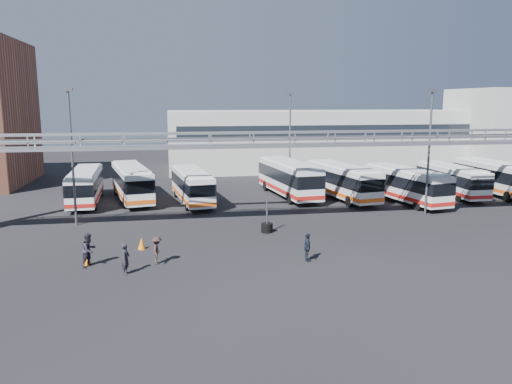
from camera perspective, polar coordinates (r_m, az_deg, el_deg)
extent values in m
plane|color=black|center=(33.15, 6.10, -5.96)|extent=(140.00, 140.00, 0.00)
cube|color=gray|center=(36.80, 4.14, 5.36)|extent=(50.00, 1.80, 0.22)
cube|color=gray|center=(35.91, 4.49, 6.75)|extent=(50.00, 0.10, 0.10)
cube|color=gray|center=(37.56, 3.84, 6.91)|extent=(50.00, 0.10, 0.10)
cube|color=#4C4F54|center=(40.67, 2.78, 6.12)|extent=(45.00, 0.50, 0.35)
cube|color=#9E9E99|center=(71.88, 7.08, 6.02)|extent=(42.00, 14.00, 8.00)
cube|color=#B2B2AD|center=(78.28, 27.11, 6.42)|extent=(14.00, 12.00, 11.00)
cylinder|color=#4C4F54|center=(39.46, -20.25, 3.48)|extent=(0.18, 0.18, 10.00)
cube|color=#4C4F54|center=(39.24, -20.72, 10.89)|extent=(0.70, 0.35, 0.22)
cylinder|color=#4C4F54|center=(43.20, 19.13, 4.08)|extent=(0.18, 0.18, 10.00)
cube|color=#4C4F54|center=(43.00, 19.54, 10.85)|extent=(0.70, 0.35, 0.22)
cylinder|color=#4C4F54|center=(54.30, 3.89, 5.78)|extent=(0.18, 0.18, 10.00)
cube|color=#4C4F54|center=(54.14, 3.96, 11.17)|extent=(0.70, 0.35, 0.22)
cube|color=silver|center=(48.30, -18.92, 0.75)|extent=(2.85, 10.38, 2.57)
cube|color=black|center=(48.25, -18.94, 1.10)|extent=(2.91, 10.44, 1.03)
cube|color=#B31A16|center=(48.45, -18.85, -0.32)|extent=(2.90, 10.43, 0.33)
cube|color=silver|center=(48.11, -19.01, 2.34)|extent=(2.56, 9.34, 0.15)
cylinder|color=black|center=(45.43, -20.56, -1.52)|extent=(0.33, 0.95, 0.93)
cylinder|color=black|center=(45.19, -17.93, -1.42)|extent=(0.33, 0.95, 0.93)
cylinder|color=black|center=(51.85, -19.61, -0.06)|extent=(0.33, 0.95, 0.93)
cylinder|color=black|center=(51.63, -17.31, 0.03)|extent=(0.33, 0.95, 0.93)
cube|color=silver|center=(48.46, -14.02, 1.14)|extent=(4.61, 11.15, 2.72)
cube|color=black|center=(48.42, -14.04, 1.52)|extent=(4.68, 11.22, 1.09)
cube|color=#E05715|center=(48.62, -13.98, 0.02)|extent=(4.67, 11.20, 0.35)
cube|color=silver|center=(48.26, -14.10, 2.83)|extent=(4.15, 10.03, 0.16)
cylinder|color=black|center=(45.16, -14.76, -1.23)|extent=(0.49, 1.03, 0.99)
cylinder|color=black|center=(45.46, -11.97, -1.04)|extent=(0.49, 1.03, 0.99)
cylinder|color=black|center=(51.96, -15.69, 0.20)|extent=(0.49, 1.03, 0.99)
cylinder|color=black|center=(52.22, -13.26, 0.36)|extent=(0.49, 1.03, 0.99)
cube|color=silver|center=(46.36, -7.34, 0.79)|extent=(3.58, 10.25, 2.51)
cube|color=black|center=(46.31, -7.34, 1.15)|extent=(3.65, 10.31, 1.00)
cube|color=#E05715|center=(46.51, -7.31, -0.29)|extent=(3.64, 10.30, 0.32)
cube|color=silver|center=(46.16, -7.37, 2.41)|extent=(3.23, 9.22, 0.15)
cylinder|color=black|center=(43.30, -7.87, -1.52)|extent=(0.39, 0.94, 0.91)
cylinder|color=black|center=(43.67, -5.23, -1.37)|extent=(0.39, 0.94, 0.91)
cylinder|color=black|center=(49.53, -9.13, -0.07)|extent=(0.39, 0.94, 0.91)
cylinder|color=black|center=(49.86, -6.81, 0.06)|extent=(0.39, 0.94, 0.91)
cube|color=silver|center=(49.18, 3.75, 1.68)|extent=(3.94, 11.72, 2.87)
cube|color=black|center=(49.13, 3.76, 2.07)|extent=(4.01, 11.79, 1.15)
cube|color=#B31A16|center=(49.34, 3.74, 0.51)|extent=(4.00, 11.78, 0.37)
cube|color=silver|center=(48.97, 3.77, 3.44)|extent=(3.55, 10.55, 0.17)
cylinder|color=black|center=(45.61, 3.94, -0.76)|extent=(0.43, 1.07, 1.05)
cylinder|color=black|center=(46.48, 6.68, -0.60)|extent=(0.43, 1.07, 1.05)
cylinder|color=black|center=(52.45, 1.13, 0.71)|extent=(0.43, 1.07, 1.05)
cylinder|color=black|center=(53.21, 3.56, 0.83)|extent=(0.43, 1.07, 1.05)
cube|color=silver|center=(48.54, 9.75, 1.32)|extent=(4.23, 11.14, 2.72)
cube|color=black|center=(48.49, 9.77, 1.70)|extent=(4.30, 11.21, 1.09)
cube|color=#E05715|center=(48.69, 9.72, 0.20)|extent=(4.29, 11.20, 0.35)
cube|color=silver|center=(48.34, 9.81, 3.01)|extent=(3.81, 10.03, 0.16)
cylinder|color=black|center=(45.24, 10.60, -1.04)|extent=(0.46, 1.02, 0.99)
cylinder|color=black|center=(46.38, 13.00, -0.86)|extent=(0.46, 1.02, 0.99)
cylinder|color=black|center=(51.28, 6.73, 0.39)|extent=(0.46, 1.02, 0.99)
cylinder|color=black|center=(52.29, 8.93, 0.53)|extent=(0.46, 1.02, 0.99)
cube|color=silver|center=(48.17, 16.64, 0.89)|extent=(4.19, 10.74, 2.62)
cube|color=black|center=(48.12, 16.66, 1.25)|extent=(4.26, 10.81, 1.05)
cube|color=#B31A16|center=(48.32, 16.59, -0.20)|extent=(4.25, 10.79, 0.33)
cube|color=silver|center=(47.97, 16.73, 2.52)|extent=(3.77, 9.66, 0.15)
cylinder|color=black|center=(45.13, 17.99, -1.43)|extent=(0.45, 0.99, 0.95)
cylinder|color=black|center=(46.47, 20.08, -1.22)|extent=(0.45, 0.99, 0.95)
cylinder|color=black|center=(50.47, 13.33, 0.00)|extent=(0.45, 0.99, 0.95)
cylinder|color=black|center=(51.67, 15.32, 0.15)|extent=(0.45, 0.99, 0.95)
cube|color=silver|center=(53.14, 21.44, 1.35)|extent=(2.29, 9.94, 2.48)
cube|color=black|center=(53.10, 21.46, 1.66)|extent=(2.35, 10.00, 0.99)
cube|color=#B31A16|center=(53.27, 21.37, 0.41)|extent=(2.34, 9.99, 0.32)
cube|color=silver|center=(52.96, 21.53, 2.75)|extent=(2.06, 8.95, 0.14)
cylinder|color=black|center=(50.14, 22.24, -0.59)|extent=(0.27, 0.90, 0.90)
cylinder|color=black|center=(51.24, 24.15, -0.51)|extent=(0.27, 0.90, 0.90)
cylinder|color=black|center=(55.52, 18.77, 0.62)|extent=(0.27, 0.90, 0.90)
cylinder|color=black|center=(56.52, 20.57, 0.67)|extent=(0.27, 0.90, 0.90)
cube|color=silver|center=(55.42, 25.67, 1.56)|extent=(2.75, 10.99, 2.73)
cube|color=black|center=(55.38, 25.70, 1.89)|extent=(2.81, 11.05, 1.09)
cube|color=#E05715|center=(55.56, 25.59, 0.57)|extent=(2.80, 11.04, 0.35)
cube|color=silver|center=(55.25, 25.79, 3.04)|extent=(2.47, 9.89, 0.16)
cylinder|color=black|center=(52.21, 26.85, -0.48)|extent=(0.32, 1.00, 0.99)
cylinder|color=black|center=(57.78, 22.61, 0.78)|extent=(0.32, 1.00, 0.99)
cylinder|color=black|center=(59.05, 24.43, 0.84)|extent=(0.32, 1.00, 0.99)
imported|color=black|center=(28.12, -14.67, -7.39)|extent=(0.56, 0.71, 1.73)
imported|color=#25212E|center=(29.95, -18.53, -6.30)|extent=(1.14, 1.20, 1.94)
imported|color=#322121|center=(29.42, -11.24, -6.55)|extent=(0.70, 1.11, 1.64)
imported|color=black|center=(29.52, 5.89, -6.30)|extent=(0.49, 1.02, 1.68)
cone|color=orange|center=(30.43, -18.67, -7.34)|extent=(0.50, 0.50, 0.63)
cone|color=orange|center=(32.63, -12.95, -5.74)|extent=(0.58, 0.58, 0.76)
cylinder|color=black|center=(35.89, 1.25, -4.44)|extent=(0.84, 0.84, 0.20)
cylinder|color=black|center=(35.84, 1.26, -4.10)|extent=(0.84, 0.84, 0.20)
cylinder|color=black|center=(35.78, 1.26, -3.76)|extent=(0.84, 0.84, 0.20)
cylinder|color=#4C4F54|center=(35.63, 1.26, -2.77)|extent=(0.12, 0.12, 2.39)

